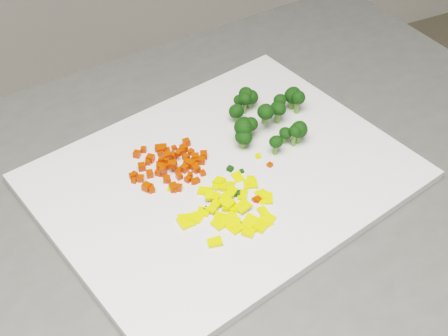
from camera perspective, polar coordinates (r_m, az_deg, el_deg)
name	(u,v)px	position (r m, az deg, el deg)	size (l,w,h in m)	color
cutting_board	(224,177)	(0.86, 0.00, -0.80)	(0.48, 0.37, 0.01)	white
carrot_pile	(167,159)	(0.86, -5.23, 0.82)	(0.11, 0.11, 0.03)	red
pepper_pile	(227,203)	(0.80, 0.28, -3.25)	(0.12, 0.12, 0.02)	#FFE90D
broccoli_pile	(268,112)	(0.91, 4.06, 5.17)	(0.13, 0.13, 0.06)	black
carrot_cube_0	(151,187)	(0.84, -6.65, -1.78)	(0.01, 0.01, 0.01)	red
carrot_cube_1	(173,165)	(0.85, -4.67, 0.28)	(0.01, 0.01, 0.01)	red
carrot_cube_2	(195,166)	(0.86, -2.65, 0.15)	(0.01, 0.01, 0.01)	red
carrot_cube_3	(190,175)	(0.85, -3.11, -0.65)	(0.01, 0.01, 0.01)	red
carrot_cube_4	(151,160)	(0.88, -6.74, 0.74)	(0.01, 0.01, 0.01)	red
carrot_cube_5	(186,142)	(0.90, -3.46, 2.35)	(0.01, 0.01, 0.01)	red
carrot_cube_6	(167,156)	(0.86, -5.20, 1.13)	(0.01, 0.01, 0.01)	red
carrot_cube_7	(161,167)	(0.85, -5.77, 0.07)	(0.01, 0.01, 0.01)	red
carrot_cube_8	(195,158)	(0.87, -2.65, 0.96)	(0.01, 0.01, 0.01)	red
carrot_cube_9	(181,151)	(0.88, -3.91, 1.54)	(0.01, 0.01, 0.01)	red
carrot_cube_10	(200,160)	(0.87, -2.22, 0.75)	(0.01, 0.01, 0.01)	red
carrot_cube_11	(151,189)	(0.83, -6.65, -1.95)	(0.01, 0.01, 0.01)	red
carrot_cube_12	(186,162)	(0.87, -3.49, 0.60)	(0.01, 0.01, 0.01)	red
carrot_cube_13	(195,160)	(0.87, -2.62, 0.71)	(0.01, 0.01, 0.01)	red
carrot_cube_14	(163,171)	(0.86, -5.57, -0.25)	(0.01, 0.01, 0.01)	red
carrot_cube_15	(150,158)	(0.88, -6.74, 0.88)	(0.01, 0.01, 0.01)	red
carrot_cube_16	(144,150)	(0.89, -7.36, 1.67)	(0.01, 0.01, 0.01)	red
carrot_cube_17	(175,163)	(0.86, -4.53, 0.49)	(0.01, 0.01, 0.01)	red
carrot_cube_18	(150,174)	(0.85, -6.81, -0.54)	(0.01, 0.01, 0.01)	red
carrot_cube_19	(174,148)	(0.89, -4.59, 1.84)	(0.01, 0.01, 0.01)	red
carrot_cube_20	(159,172)	(0.85, -5.98, -0.40)	(0.01, 0.01, 0.01)	red
carrot_cube_21	(186,157)	(0.87, -3.49, 0.98)	(0.01, 0.01, 0.01)	red
carrot_cube_22	(173,156)	(0.88, -4.68, 1.11)	(0.01, 0.01, 0.01)	red
carrot_cube_23	(166,160)	(0.86, -5.28, 0.71)	(0.01, 0.01, 0.01)	red
carrot_cube_24	(167,151)	(0.89, -5.21, 1.60)	(0.01, 0.01, 0.01)	red
carrot_cube_25	(190,152)	(0.88, -3.12, 1.44)	(0.01, 0.01, 0.01)	red
carrot_cube_26	(194,160)	(0.87, -2.74, 0.74)	(0.01, 0.01, 0.01)	red
carrot_cube_27	(203,173)	(0.85, -1.97, -0.46)	(0.01, 0.01, 0.01)	red
carrot_cube_28	(179,176)	(0.85, -4.11, -0.77)	(0.01, 0.01, 0.01)	red
carrot_cube_29	(137,154)	(0.89, -7.97, 1.27)	(0.01, 0.01, 0.01)	red
carrot_cube_30	(188,179)	(0.84, -3.33, -1.04)	(0.01, 0.01, 0.01)	red
carrot_cube_31	(163,148)	(0.89, -5.58, 1.80)	(0.01, 0.01, 0.01)	red
carrot_cube_32	(194,181)	(0.84, -2.78, -1.24)	(0.01, 0.01, 0.01)	red
carrot_cube_33	(173,187)	(0.83, -4.65, -1.77)	(0.01, 0.01, 0.01)	red
carrot_cube_34	(165,167)	(0.86, -5.42, 0.13)	(0.01, 0.01, 0.01)	red
carrot_cube_35	(163,173)	(0.85, -5.61, -0.42)	(0.01, 0.01, 0.01)	red
carrot_cube_36	(168,180)	(0.84, -5.17, -1.12)	(0.01, 0.01, 0.01)	red
carrot_cube_37	(202,160)	(0.87, -2.07, 0.70)	(0.01, 0.01, 0.01)	red
carrot_cube_38	(178,171)	(0.86, -4.25, -0.27)	(0.01, 0.01, 0.01)	red
carrot_cube_39	(191,152)	(0.88, -3.02, 1.51)	(0.01, 0.01, 0.01)	red
carrot_cube_40	(160,166)	(0.86, -5.87, 0.19)	(0.01, 0.01, 0.01)	red
carrot_cube_41	(179,188)	(0.83, -4.15, -1.80)	(0.01, 0.01, 0.01)	red
carrot_cube_42	(184,169)	(0.86, -3.64, -0.05)	(0.01, 0.01, 0.01)	red
carrot_cube_43	(168,159)	(0.87, -5.13, 0.85)	(0.01, 0.01, 0.01)	red
carrot_cube_44	(175,189)	(0.83, -4.50, -1.96)	(0.01, 0.01, 0.01)	red
carrot_cube_45	(142,167)	(0.86, -7.53, 0.10)	(0.01, 0.01, 0.01)	red
carrot_cube_46	(197,180)	(0.84, -2.48, -1.14)	(0.01, 0.01, 0.01)	red
carrot_cube_47	(134,181)	(0.85, -8.23, -1.14)	(0.01, 0.01, 0.01)	red
carrot_cube_48	(167,161)	(0.87, -5.24, 0.64)	(0.01, 0.01, 0.01)	red
carrot_cube_49	(141,178)	(0.85, -7.61, -0.95)	(0.01, 0.01, 0.01)	red
carrot_cube_50	(160,150)	(0.89, -5.83, 1.66)	(0.01, 0.01, 0.01)	red
carrot_cube_51	(163,170)	(0.84, -5.64, -0.15)	(0.01, 0.01, 0.01)	red
carrot_cube_52	(134,175)	(0.86, -8.20, -0.63)	(0.01, 0.01, 0.01)	red
carrot_cube_53	(147,187)	(0.84, -7.08, -1.73)	(0.01, 0.01, 0.01)	red
carrot_cube_54	(148,162)	(0.87, -6.98, 0.54)	(0.01, 0.01, 0.01)	red
carrot_cube_55	(158,148)	(0.89, -6.06, 1.82)	(0.01, 0.01, 0.01)	red
carrot_cube_56	(167,158)	(0.88, -5.23, 0.91)	(0.01, 0.01, 0.01)	red
carrot_cube_57	(163,167)	(0.86, -5.59, 0.08)	(0.01, 0.01, 0.01)	red
carrot_cube_58	(161,160)	(0.86, -5.79, 0.77)	(0.01, 0.01, 0.01)	red
carrot_cube_59	(184,148)	(0.89, -3.70, 1.81)	(0.01, 0.01, 0.01)	red
carrot_cube_60	(178,154)	(0.87, -4.24, 1.32)	(0.01, 0.01, 0.01)	red
carrot_cube_61	(132,176)	(0.85, -8.40, -0.72)	(0.01, 0.01, 0.01)	red
carrot_cube_62	(160,153)	(0.88, -5.87, 1.38)	(0.01, 0.01, 0.01)	red
carrot_cube_63	(204,155)	(0.88, -1.87, 1.20)	(0.01, 0.01, 0.01)	red
carrot_cube_64	(171,164)	(0.85, -4.86, 0.32)	(0.01, 0.01, 0.01)	red
carrot_cube_65	(191,164)	(0.86, -3.06, 0.34)	(0.01, 0.01, 0.01)	red
carrot_cube_66	(167,179)	(0.84, -5.24, -1.03)	(0.01, 0.01, 0.01)	red
carrot_cube_67	(186,165)	(0.86, -3.50, 0.24)	(0.01, 0.01, 0.01)	red
carrot_cube_68	(196,169)	(0.86, -2.56, -0.10)	(0.01, 0.01, 0.01)	red
pepper_chunk_0	(227,202)	(0.81, 0.23, -3.12)	(0.02, 0.02, 0.00)	#FFE90D
pepper_chunk_1	(232,218)	(0.80, 0.71, -4.61)	(0.02, 0.02, 0.00)	#FFE90D
pepper_chunk_2	(267,220)	(0.79, 3.99, -4.73)	(0.02, 0.02, 0.00)	#FFE90D
pepper_chunk_3	(209,195)	(0.81, -1.34, -2.52)	(0.01, 0.01, 0.00)	#FFE90D
pepper_chunk_4	(231,207)	(0.81, 0.60, -3.62)	(0.02, 0.01, 0.00)	#FFE90D
pepper_chunk_5	(213,196)	(0.82, -1.00, -2.56)	(0.02, 0.01, 0.00)	#FFE90D
pepper_chunk_6	(232,221)	(0.79, 0.75, -4.87)	(0.02, 0.01, 0.01)	#FFE90D
pepper_chunk_7	(220,223)	(0.79, -0.39, -5.08)	(0.02, 0.02, 0.00)	#FFE90D
pepper_chunk_8	(266,199)	(0.82, 3.85, -2.81)	(0.02, 0.02, 0.00)	#FFE90D
pepper_chunk_9	(222,217)	(0.80, -0.22, -4.52)	(0.01, 0.02, 0.00)	#FFE90D
pepper_chunk_10	(186,220)	(0.79, -3.52, -4.75)	(0.02, 0.02, 0.00)	#FFE90D
pepper_chunk_11	(219,181)	(0.84, -0.44, -1.20)	(0.01, 0.01, 0.01)	#FFE90D
pepper_chunk_12	(227,188)	(0.83, 0.25, -1.81)	(0.02, 0.01, 0.00)	#FFE90D
pepper_chunk_13	(263,212)	(0.80, 3.63, -4.02)	(0.02, 0.01, 0.00)	#FFE90D
pepper_chunk_14	(229,186)	(0.83, 0.46, -1.66)	(0.02, 0.01, 0.00)	#FFE90D
pepper_chunk_15	(243,195)	(0.82, 1.72, -2.46)	(0.02, 0.01, 0.00)	#FFE90D
pepper_chunk_16	(243,206)	(0.80, 1.75, -3.50)	(0.02, 0.02, 0.00)	#FFE90D
pepper_chunk_17	(214,206)	(0.80, -0.94, -3.54)	(0.02, 0.01, 0.00)	#FFE90D
pepper_chunk_18	(215,242)	(0.77, -0.85, -6.79)	(0.01, 0.02, 0.00)	#FFE90D
pepper_chunk_19	(219,186)	(0.83, -0.46, -1.67)	(0.02, 0.01, 0.00)	#FFE90D
pepper_chunk_20	(232,191)	(0.82, 0.71, -2.16)	(0.01, 0.01, 0.01)	#FFE90D
pepper_chunk_21	(238,228)	(0.78, 1.30, -5.50)	(0.01, 0.01, 0.00)	#FFE90D
pepper_chunk_22	(249,232)	(0.78, 2.26, -5.89)	(0.01, 0.01, 0.00)	#FFE90D
pepper_chunk_23	(249,229)	(0.78, 2.28, -5.56)	(0.01, 0.02, 0.00)	#FFE90D
pepper_chunk_24	(266,221)	(0.79, 3.90, -4.84)	(0.02, 0.02, 0.00)	#FFE90D
pepper_chunk_25	(196,218)	(0.80, -2.54, -4.55)	(0.02, 0.01, 0.00)	#FFE90D
pepper_chunk_26	(261,194)	(0.83, 3.42, -2.35)	(0.01, 0.01, 0.00)	#FFE90D
pepper_chunk_27	(250,184)	(0.84, 2.44, -1.47)	(0.02, 0.02, 0.00)	#FFE90D
pepper_chunk_28	(251,221)	(0.79, 2.48, -4.89)	(0.02, 0.02, 0.00)	#FFE90D
pepper_chunk_29	(185,222)	(0.79, -3.58, -4.98)	(0.02, 0.02, 0.00)	#FFE90D
pepper_chunk_30	(263,195)	(0.82, 3.59, -2.51)	(0.02, 0.02, 0.00)	#FFE90D
pepper_chunk_31	(226,197)	(0.81, 0.15, -2.66)	(0.01, 0.01, 0.00)	#FFE90D
pepper_chunk_32	(261,225)	(0.79, 3.40, -5.27)	(0.02, 0.02, 0.00)	#FFE90D
pepper_chunk_33	(203,212)	(0.80, -1.91, -4.01)	(0.02, 0.01, 0.00)	#FFE90D
pepper_chunk_34	(205,191)	(0.83, -1.74, -2.13)	(0.02, 0.01, 0.00)	#FFE90D
pepper_chunk_35	(235,228)	(0.78, 0.97, -5.47)	(0.02, 0.02, 0.00)	#FFE90D
pepper_chunk_36	(238,177)	(0.85, 1.26, -0.83)	(0.01, 0.02, 0.00)	#FFE90D
pepper_chunk_37	(250,181)	(0.84, 2.44, -1.23)	(0.02, 0.01, 0.01)	#FFE90D
broccoli_floret_0	(243,127)	(0.91, 1.77, 3.80)	(0.03, 0.03, 0.03)	black
broccoli_floret_1	(236,114)	(0.93, 1.09, 4.98)	(0.03, 0.03, 0.03)	black
broccoli_floret_2	(266,115)	(0.91, 3.84, 4.85)	(0.03, 0.03, 0.03)	black
broccoli_floret_3	(243,139)	(0.89, 1.75, 2.64)	(0.03, 0.03, 0.03)	black
broccoli_floret_4	(244,104)	(0.95, 1.86, 5.91)	(0.03, 0.03, 0.03)	black
broccoli_floret_5	(250,128)	(0.90, 2.37, 3.67)	(0.03, 0.03, 0.03)	black
broccoli_floret_6	(298,133)	(0.90, 6.80, 3.19)	(0.03, 0.03, 0.03)	black
broccoli_floret_7	(292,99)	(0.96, 6.25, 6.33)	(0.04, 0.04, 0.03)	black
broccoli_floret_8	(242,132)	(0.89, 1.69, 3.30)	(0.04, 0.04, 0.04)	black
broccoli_floret_9	(294,136)	(0.89, 6.42, 2.89)	(0.02, 0.02, 0.03)	black
broccoli_floret_10	(239,103)	(0.96, 1.35, 5.96)	(0.02, 0.02, 0.02)	black
broccoli_floret_11	(279,105)	(0.95, 5.06, 5.75)	(0.03, 0.03, 0.03)	black
broccoli_floret_12	(285,136)	(0.90, 5.57, 2.93)	(0.02, 0.02, 0.02)	black
broccoli_floret_13	(280,104)	(0.95, 5.16, 5.84)	(0.02, 0.02, 0.03)	black
broccoli_floret_14	(275,145)	(0.88, 4.72, 2.08)	(0.03, 0.03, 0.03)	black
broccoli_floret_15	(277,113)	(0.93, 4.91, 5.05)	(0.03, 0.03, 0.04)	black
broccoli_floret_16	(245,98)	(0.96, 1.97, 6.40)	(0.03, 0.03, 0.03)	black
broccoli_floret_17	(265,115)	(0.91, 3.76, 4.89)	(0.03, 0.03, 0.03)	black
broccoli_floret_18	(297,103)	(0.95, 6.72, 5.93)	(0.03, 0.03, 0.04)	black
broccoli_floret_19	(250,100)	(0.96, 2.43, 6.24)	(0.03, 0.03, 0.03)	black
stray_bit_0	(270,165)	(0.87, 4.21, 0.29)	(0.01, 0.01, 0.00)	red
stray_bit_1	(258,156)	(0.88, 3.14, 1.10)	(0.01, 0.01, 0.01)	#FFE90D
stray_bit_2	(237,193)	(0.82, 1.18, -2.33)	(0.01, 0.01, 0.01)	black
stray_bit_3	(206,209)	(0.81, -1.68, -3.76)	(0.01, 0.01, 0.00)	black
stray_bit_4	(255,200)	(0.82, 2.85, -2.90)	(0.01, 0.01, 0.00)	red
stray_bit_5	(242,171)	(0.86, 1.63, -0.29)	(0.01, 0.01, 0.00)	black
stray_bit_6	(230,169)	(0.86, 0.56, -0.06)	(0.01, 0.01, 0.01)	black
stray_bit_7	(196,170)	(0.86, -2.60, -0.20)	(0.00, 0.00, 0.00)	red
stray_bit_8	(195,224)	(0.79, -2.71, -5.10)	(0.00, 0.00, 0.00)	#FFE90D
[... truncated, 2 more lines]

